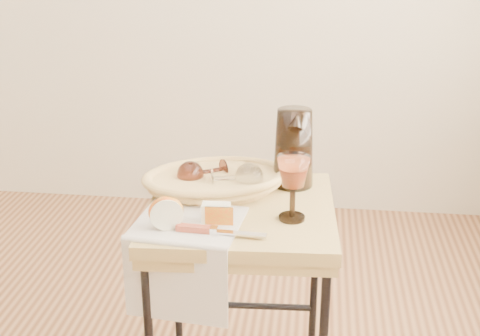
% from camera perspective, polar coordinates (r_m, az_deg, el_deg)
% --- Properties ---
extents(side_table, '(0.54, 0.54, 0.65)m').
position_cam_1_polar(side_table, '(1.95, 0.07, -12.02)').
color(side_table, brown).
rests_on(side_table, floor).
extents(tea_towel, '(0.29, 0.27, 0.01)m').
position_cam_1_polar(tea_towel, '(1.70, -4.51, -4.77)').
color(tea_towel, white).
rests_on(tea_towel, side_table).
extents(bread_basket, '(0.43, 0.36, 0.05)m').
position_cam_1_polar(bread_basket, '(1.88, -2.17, -1.24)').
color(bread_basket, '#BA864A').
rests_on(bread_basket, side_table).
extents(goblet_lying_a, '(0.15, 0.13, 0.08)m').
position_cam_1_polar(goblet_lying_a, '(1.89, -3.09, -0.34)').
color(goblet_lying_a, '#57291F').
rests_on(goblet_lying_a, bread_basket).
extents(goblet_lying_b, '(0.15, 0.11, 0.08)m').
position_cam_1_polar(goblet_lying_b, '(1.84, -0.58, -0.86)').
color(goblet_lying_b, white).
rests_on(goblet_lying_b, bread_basket).
extents(pitcher, '(0.19, 0.26, 0.27)m').
position_cam_1_polar(pitcher, '(1.90, 4.71, 1.76)').
color(pitcher, black).
rests_on(pitcher, side_table).
extents(wine_goblet, '(0.11, 0.11, 0.18)m').
position_cam_1_polar(wine_goblet, '(1.69, 4.64, -1.74)').
color(wine_goblet, white).
rests_on(wine_goblet, side_table).
extents(apple_half, '(0.10, 0.07, 0.08)m').
position_cam_1_polar(apple_half, '(1.66, -6.48, -3.81)').
color(apple_half, red).
rests_on(apple_half, tea_towel).
extents(apple_wedge, '(0.07, 0.04, 0.05)m').
position_cam_1_polar(apple_wedge, '(1.68, -2.10, -3.93)').
color(apple_wedge, '#F6F1CD').
rests_on(apple_wedge, tea_towel).
extents(table_knife, '(0.22, 0.04, 0.02)m').
position_cam_1_polar(table_knife, '(1.63, -2.01, -5.45)').
color(table_knife, silver).
rests_on(table_knife, tea_towel).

